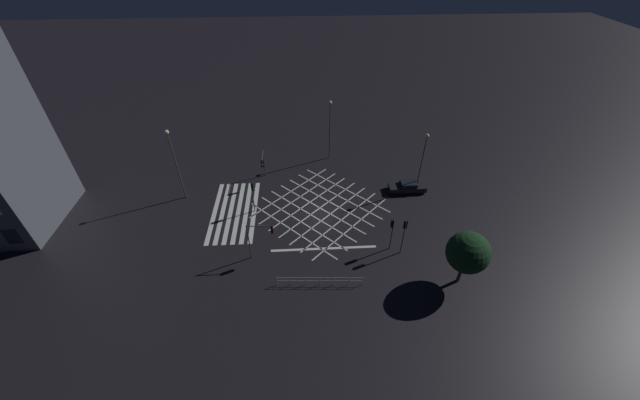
{
  "coord_description": "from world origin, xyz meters",
  "views": [
    {
      "loc": [
        31.63,
        -1.84,
        26.65
      ],
      "look_at": [
        0.0,
        0.0,
        1.18
      ],
      "focal_mm": 20.0,
      "sensor_mm": 36.0,
      "label": 1
    }
  ],
  "objects_px": {
    "street_lamp_east": "(173,154)",
    "street_tree_near": "(468,253)",
    "traffic_light_median_south": "(253,191)",
    "traffic_light_se_cross": "(261,234)",
    "traffic_light_ne_cross": "(392,228)",
    "street_lamp_west": "(330,121)",
    "waiting_car": "(407,187)",
    "traffic_light_ne_main": "(404,230)",
    "street_lamp_far": "(424,153)",
    "traffic_light_sw_main": "(263,163)"
  },
  "relations": [
    {
      "from": "street_lamp_east",
      "to": "street_tree_near",
      "type": "xyz_separation_m",
      "value": [
        14.23,
        28.18,
        -2.25
      ]
    },
    {
      "from": "traffic_light_median_south",
      "to": "street_lamp_east",
      "type": "xyz_separation_m",
      "value": [
        -3.06,
        -8.6,
        3.24
      ]
    },
    {
      "from": "traffic_light_se_cross",
      "to": "street_tree_near",
      "type": "bearing_deg",
      "value": -12.52
    },
    {
      "from": "traffic_light_ne_cross",
      "to": "street_lamp_west",
      "type": "relative_size",
      "value": 0.47
    },
    {
      "from": "street_lamp_west",
      "to": "waiting_car",
      "type": "height_order",
      "value": "street_lamp_west"
    },
    {
      "from": "traffic_light_ne_main",
      "to": "traffic_light_ne_cross",
      "type": "bearing_deg",
      "value": 63.12
    },
    {
      "from": "street_lamp_east",
      "to": "traffic_light_se_cross",
      "type": "bearing_deg",
      "value": 44.61
    },
    {
      "from": "street_lamp_far",
      "to": "traffic_light_ne_main",
      "type": "bearing_deg",
      "value": -23.4
    },
    {
      "from": "traffic_light_se_cross",
      "to": "traffic_light_ne_main",
      "type": "height_order",
      "value": "traffic_light_se_cross"
    },
    {
      "from": "street_lamp_east",
      "to": "traffic_light_sw_main",
      "type": "bearing_deg",
      "value": 106.57
    },
    {
      "from": "traffic_light_ne_cross",
      "to": "traffic_light_se_cross",
      "type": "bearing_deg",
      "value": 1.98
    },
    {
      "from": "traffic_light_sw_main",
      "to": "street_tree_near",
      "type": "distance_m",
      "value": 25.41
    },
    {
      "from": "street_lamp_far",
      "to": "waiting_car",
      "type": "relative_size",
      "value": 1.7
    },
    {
      "from": "traffic_light_sw_main",
      "to": "street_lamp_east",
      "type": "relative_size",
      "value": 0.43
    },
    {
      "from": "traffic_light_se_cross",
      "to": "traffic_light_median_south",
      "type": "height_order",
      "value": "traffic_light_se_cross"
    },
    {
      "from": "traffic_light_ne_main",
      "to": "street_lamp_far",
      "type": "relative_size",
      "value": 0.55
    },
    {
      "from": "traffic_light_ne_cross",
      "to": "traffic_light_median_south",
      "type": "bearing_deg",
      "value": -25.58
    },
    {
      "from": "street_lamp_west",
      "to": "street_lamp_east",
      "type": "bearing_deg",
      "value": -66.2
    },
    {
      "from": "traffic_light_median_south",
      "to": "waiting_car",
      "type": "bearing_deg",
      "value": 8.7
    },
    {
      "from": "traffic_light_ne_cross",
      "to": "waiting_car",
      "type": "distance_m",
      "value": 10.65
    },
    {
      "from": "traffic_light_sw_main",
      "to": "waiting_car",
      "type": "distance_m",
      "value": 17.95
    },
    {
      "from": "traffic_light_sw_main",
      "to": "street_tree_near",
      "type": "height_order",
      "value": "street_tree_near"
    },
    {
      "from": "traffic_light_ne_main",
      "to": "street_lamp_west",
      "type": "height_order",
      "value": "street_lamp_west"
    },
    {
      "from": "traffic_light_sw_main",
      "to": "street_lamp_east",
      "type": "bearing_deg",
      "value": -73.43
    },
    {
      "from": "traffic_light_se_cross",
      "to": "street_lamp_far",
      "type": "xyz_separation_m",
      "value": [
        -10.18,
        18.07,
        2.02
      ]
    },
    {
      "from": "traffic_light_median_south",
      "to": "street_lamp_west",
      "type": "height_order",
      "value": "street_lamp_west"
    },
    {
      "from": "traffic_light_se_cross",
      "to": "street_lamp_east",
      "type": "relative_size",
      "value": 0.49
    },
    {
      "from": "traffic_light_se_cross",
      "to": "waiting_car",
      "type": "bearing_deg",
      "value": 30.61
    },
    {
      "from": "traffic_light_ne_cross",
      "to": "street_lamp_east",
      "type": "distance_m",
      "value": 24.87
    },
    {
      "from": "traffic_light_median_south",
      "to": "waiting_car",
      "type": "relative_size",
      "value": 0.89
    },
    {
      "from": "traffic_light_median_south",
      "to": "traffic_light_ne_main",
      "type": "height_order",
      "value": "traffic_light_ne_main"
    },
    {
      "from": "traffic_light_se_cross",
      "to": "street_tree_near",
      "type": "relative_size",
      "value": 0.76
    },
    {
      "from": "street_lamp_far",
      "to": "waiting_car",
      "type": "xyz_separation_m",
      "value": [
        0.23,
        -1.25,
        -4.6
      ]
    },
    {
      "from": "traffic_light_ne_cross",
      "to": "street_lamp_east",
      "type": "xyz_separation_m",
      "value": [
        -9.78,
        -22.63,
        3.28
      ]
    },
    {
      "from": "traffic_light_ne_cross",
      "to": "street_lamp_east",
      "type": "bearing_deg",
      "value": -23.37
    },
    {
      "from": "traffic_light_ne_cross",
      "to": "street_tree_near",
      "type": "xyz_separation_m",
      "value": [
        4.46,
        5.55,
        1.03
      ]
    },
    {
      "from": "street_tree_near",
      "to": "waiting_car",
      "type": "distance_m",
      "value": 14.4
    },
    {
      "from": "waiting_car",
      "to": "traffic_light_ne_cross",
      "type": "bearing_deg",
      "value": 65.88
    },
    {
      "from": "traffic_light_sw_main",
      "to": "street_lamp_west",
      "type": "distance_m",
      "value": 10.41
    },
    {
      "from": "traffic_light_ne_main",
      "to": "waiting_car",
      "type": "height_order",
      "value": "traffic_light_ne_main"
    },
    {
      "from": "traffic_light_se_cross",
      "to": "waiting_car",
      "type": "height_order",
      "value": "traffic_light_se_cross"
    },
    {
      "from": "traffic_light_ne_main",
      "to": "waiting_car",
      "type": "xyz_separation_m",
      "value": [
        -10.05,
        3.2,
        -2.4
      ]
    },
    {
      "from": "traffic_light_median_south",
      "to": "traffic_light_ne_cross",
      "type": "height_order",
      "value": "traffic_light_median_south"
    },
    {
      "from": "waiting_car",
      "to": "street_tree_near",
      "type": "bearing_deg",
      "value": 95.27
    },
    {
      "from": "traffic_light_sw_main",
      "to": "traffic_light_se_cross",
      "type": "bearing_deg",
      "value": 3.24
    },
    {
      "from": "traffic_light_ne_cross",
      "to": "street_lamp_west",
      "type": "xyz_separation_m",
      "value": [
        -17.69,
        -4.68,
        2.79
      ]
    },
    {
      "from": "traffic_light_sw_main",
      "to": "traffic_light_ne_main",
      "type": "height_order",
      "value": "traffic_light_ne_main"
    },
    {
      "from": "traffic_light_ne_main",
      "to": "street_lamp_far",
      "type": "distance_m",
      "value": 11.42
    },
    {
      "from": "traffic_light_median_south",
      "to": "street_tree_near",
      "type": "height_order",
      "value": "street_tree_near"
    },
    {
      "from": "traffic_light_se_cross",
      "to": "waiting_car",
      "type": "xyz_separation_m",
      "value": [
        -9.95,
        16.82,
        -2.58
      ]
    }
  ]
}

